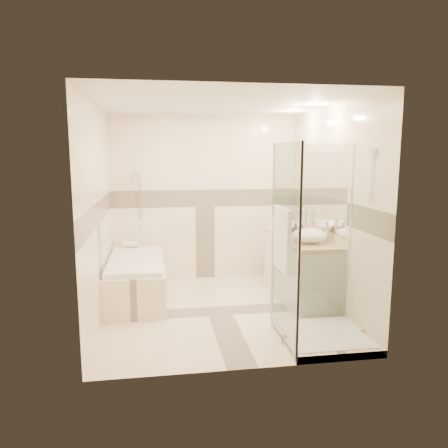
{
  "coord_description": "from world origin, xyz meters",
  "views": [
    {
      "loc": [
        -0.74,
        -5.11,
        1.93
      ],
      "look_at": [
        0.1,
        0.25,
        1.05
      ],
      "focal_mm": 35.0,
      "sensor_mm": 36.0,
      "label": 1
    }
  ],
  "objects": [
    {
      "name": "shower_enclosure",
      "position": [
        0.83,
        -0.97,
        0.51
      ],
      "size": [
        0.96,
        0.93,
        2.04
      ],
      "color": "beige",
      "rests_on": "ground"
    },
    {
      "name": "faucet_far",
      "position": [
        1.32,
        -0.09,
        1.0
      ],
      "size": [
        0.11,
        0.03,
        0.26
      ],
      "color": "silver",
      "rests_on": "vanity"
    },
    {
      "name": "vessel_sink_near",
      "position": [
        1.1,
        0.7,
        0.92
      ],
      "size": [
        0.37,
        0.37,
        0.15
      ],
      "primitive_type": "ellipsoid",
      "color": "white",
      "rests_on": "vanity"
    },
    {
      "name": "vanity",
      "position": [
        1.12,
        0.3,
        0.43
      ],
      "size": [
        0.58,
        1.62,
        0.85
      ],
      "color": "white",
      "rests_on": "ground"
    },
    {
      "name": "folded_towels",
      "position": [
        1.1,
        0.99,
        0.89
      ],
      "size": [
        0.17,
        0.27,
        0.08
      ],
      "primitive_type": "cube",
      "rotation": [
        0.0,
        0.0,
        -0.06
      ],
      "color": "white",
      "rests_on": "vanity"
    },
    {
      "name": "amenity_bottle_a",
      "position": [
        1.1,
        0.18,
        0.94
      ],
      "size": [
        0.09,
        0.09,
        0.19
      ],
      "primitive_type": "imported",
      "rotation": [
        0.0,
        0.0,
        -0.03
      ],
      "color": "black",
      "rests_on": "vanity"
    },
    {
      "name": "vessel_sink_far",
      "position": [
        1.1,
        -0.09,
        0.94
      ],
      "size": [
        0.44,
        0.44,
        0.17
      ],
      "primitive_type": "ellipsoid",
      "color": "white",
      "rests_on": "vanity"
    },
    {
      "name": "faucet_near",
      "position": [
        1.32,
        0.7,
        1.02
      ],
      "size": [
        0.12,
        0.03,
        0.3
      ],
      "color": "silver",
      "rests_on": "vanity"
    },
    {
      "name": "rolled_towel",
      "position": [
        -1.13,
        1.31,
        0.61
      ],
      "size": [
        0.21,
        0.1,
        0.1
      ],
      "primitive_type": "cylinder",
      "rotation": [
        0.0,
        1.57,
        0.0
      ],
      "color": "white",
      "rests_on": "bathtub"
    },
    {
      "name": "bathtub",
      "position": [
        -1.02,
        0.65,
        0.31
      ],
      "size": [
        0.75,
        1.7,
        0.56
      ],
      "color": "beige",
      "rests_on": "ground"
    },
    {
      "name": "amenity_bottle_b",
      "position": [
        1.1,
        0.44,
        0.93
      ],
      "size": [
        0.13,
        0.13,
        0.16
      ],
      "primitive_type": "imported",
      "rotation": [
        0.0,
        0.0,
        -0.08
      ],
      "color": "black",
      "rests_on": "vanity"
    },
    {
      "name": "room",
      "position": [
        0.06,
        0.01,
        1.26
      ],
      "size": [
        2.82,
        3.02,
        2.52
      ],
      "color": "beige",
      "rests_on": "ground"
    }
  ]
}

